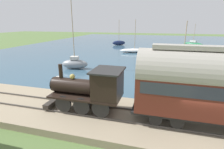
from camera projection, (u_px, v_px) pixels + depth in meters
name	position (u px, v px, depth m)	size (l,w,h in m)	color
ground_plane	(198.00, 135.00, 10.25)	(200.00, 200.00, 0.00)	#516B38
harbor_water	(170.00, 45.00, 50.22)	(80.00, 80.00, 0.01)	#38566B
rail_embankment	(198.00, 129.00, 10.36)	(5.62, 56.00, 0.59)	gray
steam_locomotive	(93.00, 87.00, 11.48)	(2.22, 5.32, 3.05)	black
passenger_coach	(222.00, 85.00, 9.33)	(2.38, 9.41, 4.58)	black
sailboat_navy	(119.00, 43.00, 50.13)	(2.77, 3.90, 7.03)	#192347
sailboat_gray	(75.00, 63.00, 24.62)	(2.06, 3.84, 9.25)	gray
sailboat_brown	(182.00, 68.00, 22.63)	(2.39, 3.88, 6.49)	brown
sailboat_white	(135.00, 50.00, 37.97)	(3.33, 6.47, 6.93)	white
sailboat_green	(193.00, 44.00, 48.75)	(4.14, 5.43, 5.95)	#236B42
rowboat_far_out	(59.00, 79.00, 19.48)	(2.60, 2.29, 0.39)	beige
rowboat_mid_harbor	(99.00, 85.00, 17.80)	(2.77, 2.77, 0.43)	silver
rowboat_off_pier	(142.00, 74.00, 21.56)	(1.65, 2.06, 0.48)	beige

